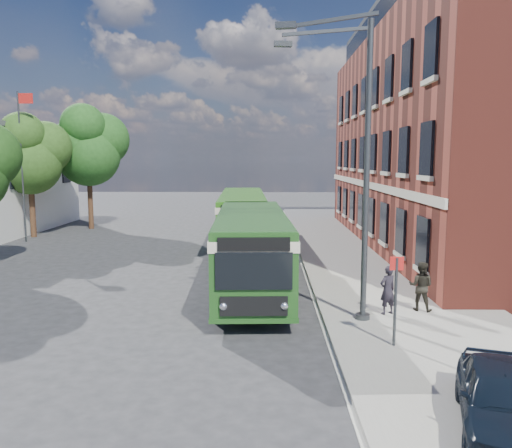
{
  "coord_description": "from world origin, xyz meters",
  "views": [
    {
      "loc": [
        2.22,
        -16.9,
        5.02
      ],
      "look_at": [
        1.78,
        4.8,
        2.2
      ],
      "focal_mm": 35.0,
      "sensor_mm": 36.0,
      "label": 1
    }
  ],
  "objects_px": {
    "bus_front": "(252,244)",
    "parked_car": "(502,398)",
    "street_lamp": "(355,167)",
    "bus_rear": "(242,213)"
  },
  "relations": [
    {
      "from": "bus_front",
      "to": "parked_car",
      "type": "xyz_separation_m",
      "value": [
        4.79,
        -10.1,
        -1.06
      ]
    },
    {
      "from": "street_lamp",
      "to": "bus_front",
      "type": "xyz_separation_m",
      "value": [
        -3.17,
        3.76,
        -2.96
      ]
    },
    {
      "from": "bus_front",
      "to": "bus_rear",
      "type": "relative_size",
      "value": 0.85
    },
    {
      "from": "bus_front",
      "to": "parked_car",
      "type": "relative_size",
      "value": 2.92
    },
    {
      "from": "bus_front",
      "to": "parked_car",
      "type": "distance_m",
      "value": 11.23
    },
    {
      "from": "bus_rear",
      "to": "parked_car",
      "type": "height_order",
      "value": "bus_rear"
    },
    {
      "from": "street_lamp",
      "to": "bus_front",
      "type": "relative_size",
      "value": 0.85
    },
    {
      "from": "bus_rear",
      "to": "bus_front",
      "type": "bearing_deg",
      "value": -85.45
    },
    {
      "from": "bus_front",
      "to": "parked_car",
      "type": "height_order",
      "value": "bus_front"
    },
    {
      "from": "bus_front",
      "to": "bus_rear",
      "type": "xyz_separation_m",
      "value": [
        -0.85,
        10.72,
        0.0
      ]
    }
  ]
}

